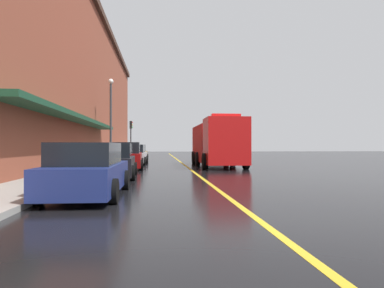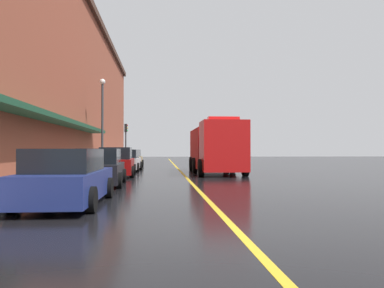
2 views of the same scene
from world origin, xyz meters
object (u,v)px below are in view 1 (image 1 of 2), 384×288
object	(u,v)px
parked_car_1	(114,162)
street_lamp_left	(111,111)
parked_car_2	(126,157)
parked_car_3	(134,155)
parked_car_0	(88,171)
traffic_light_near	(131,132)
parking_meter_2	(117,151)
parking_meter_0	(90,154)
parked_car_4	(136,153)
fire_truck	(217,143)
parking_meter_1	(94,153)

from	to	relation	value
parked_car_1	street_lamp_left	distance (m)	14.37
parked_car_2	parked_car_3	size ratio (longest dim) A/B	1.07
parked_car_0	parked_car_3	size ratio (longest dim) A/B	1.08
traffic_light_near	parking_meter_2	bearing A→B (deg)	-90.25
parking_meter_0	traffic_light_near	bearing A→B (deg)	89.86
parked_car_2	parked_car_4	bearing A→B (deg)	-1.48
parked_car_3	fire_truck	xyz separation A→B (m)	(6.04, -3.01, 0.90)
parked_car_3	traffic_light_near	bearing A→B (deg)	6.68
parked_car_3	street_lamp_left	world-z (taller)	street_lamp_left
parking_meter_2	parked_car_0	bearing A→B (deg)	-85.79
parked_car_4	street_lamp_left	distance (m)	5.22
parked_car_3	parking_meter_2	bearing A→B (deg)	47.36
parked_car_2	parking_meter_2	distance (m)	6.97
traffic_light_near	parked_car_2	bearing A→B (deg)	-86.37
parked_car_2	street_lamp_left	world-z (taller)	street_lamp_left
parked_car_0	parked_car_2	bearing A→B (deg)	0.45
parked_car_0	parked_car_2	xyz separation A→B (m)	(0.02, 11.75, 0.05)
parked_car_0	parking_meter_0	bearing A→B (deg)	10.76
parked_car_0	parked_car_3	bearing A→B (deg)	0.19
parking_meter_2	parked_car_1	bearing A→B (deg)	-83.84
parked_car_0	parked_car_2	world-z (taller)	parked_car_2
parked_car_0	parking_meter_1	xyz separation A→B (m)	(-1.37, 8.65, 0.33)
parking_meter_0	street_lamp_left	bearing A→B (deg)	92.87
parked_car_4	parked_car_2	bearing A→B (deg)	-178.48
parked_car_4	traffic_light_near	size ratio (longest dim) A/B	1.07
parking_meter_2	traffic_light_near	world-z (taller)	traffic_light_near
parked_car_3	parked_car_1	bearing A→B (deg)	-178.97
parked_car_1	parked_car_4	size ratio (longest dim) A/B	1.01
parked_car_2	traffic_light_near	size ratio (longest dim) A/B	1.10
parked_car_0	street_lamp_left	distance (m)	19.97
parked_car_0	parked_car_1	size ratio (longest dim) A/B	1.02
parked_car_2	fire_truck	xyz separation A→B (m)	(6.13, 2.39, 0.85)
parked_car_4	parking_meter_1	xyz separation A→B (m)	(-1.34, -14.07, 0.32)
parked_car_4	parking_meter_0	distance (m)	15.20
parked_car_0	parking_meter_0	size ratio (longest dim) A/B	3.57
parked_car_1	fire_truck	world-z (taller)	fire_truck
parked_car_3	traffic_light_near	xyz separation A→B (m)	(-1.41, 15.42, 2.42)
parking_meter_0	parked_car_0	bearing A→B (deg)	-79.77
parked_car_3	parking_meter_1	distance (m)	8.64
parked_car_2	parked_car_3	world-z (taller)	parked_car_2
parked_car_3	parked_car_4	size ratio (longest dim) A/B	0.96
parked_car_2	parked_car_4	xyz separation A→B (m)	(-0.04, 10.96, -0.05)
parked_car_3	parked_car_4	bearing A→B (deg)	2.75
parked_car_4	parking_meter_0	size ratio (longest dim) A/B	3.46
parked_car_1	parked_car_2	bearing A→B (deg)	-2.00
parked_car_0	traffic_light_near	size ratio (longest dim) A/B	1.11
traffic_light_near	street_lamp_left	bearing A→B (deg)	-92.90
parking_meter_0	parking_meter_1	distance (m)	1.07
parking_meter_0	parking_meter_1	world-z (taller)	same
parked_car_1	parked_car_2	world-z (taller)	parked_car_2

